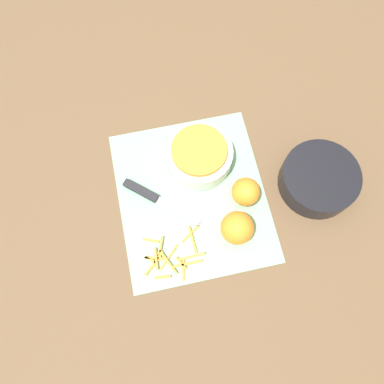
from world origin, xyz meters
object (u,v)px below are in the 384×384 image
at_px(bowl_dark, 319,179).
at_px(orange_right, 246,192).
at_px(knife, 149,195).
at_px(orange_left, 237,228).
at_px(bowl_speckled, 199,155).

xyz_separation_m(bowl_dark, orange_right, (-0.00, -0.19, 0.01)).
xyz_separation_m(knife, orange_right, (0.05, 0.24, 0.03)).
xyz_separation_m(bowl_dark, orange_left, (0.08, -0.24, 0.01)).
xyz_separation_m(bowl_speckled, bowl_dark, (0.13, 0.29, -0.01)).
bearing_deg(orange_left, bowl_dark, 109.20).
bearing_deg(knife, orange_left, 5.50).
bearing_deg(bowl_dark, knife, -97.50).
bearing_deg(knife, bowl_dark, 33.52).
relative_size(knife, orange_right, 2.49).
xyz_separation_m(bowl_speckled, orange_right, (0.13, 0.09, 0.00)).
height_order(knife, orange_left, orange_left).
xyz_separation_m(knife, orange_left, (0.14, 0.20, 0.03)).
height_order(bowl_dark, orange_left, orange_left).
relative_size(bowl_speckled, bowl_dark, 0.89).
xyz_separation_m(bowl_speckled, orange_left, (0.21, 0.05, 0.01)).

